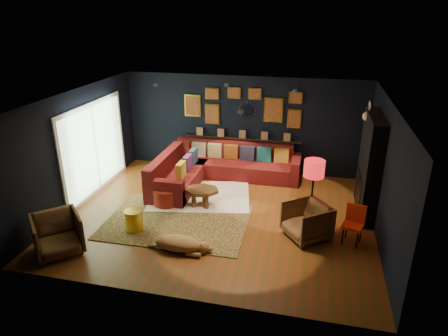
% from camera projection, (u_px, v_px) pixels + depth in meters
% --- Properties ---
extents(floor, '(6.50, 6.50, 0.00)m').
position_uv_depth(floor, '(219.00, 215.00, 8.76)').
color(floor, brown).
rests_on(floor, ground).
extents(room_walls, '(6.50, 6.50, 6.50)m').
position_uv_depth(room_walls, '(219.00, 147.00, 8.16)').
color(room_walls, black).
rests_on(room_walls, ground).
extents(sectional, '(3.41, 2.69, 0.86)m').
position_uv_depth(sectional, '(213.00, 169.00, 10.40)').
color(sectional, maroon).
rests_on(sectional, ground).
extents(ledge, '(3.20, 0.12, 0.04)m').
position_uv_depth(ledge, '(242.00, 139.00, 10.84)').
color(ledge, black).
rests_on(ledge, room_walls).
extents(gallery_wall, '(3.15, 0.04, 1.02)m').
position_uv_depth(gallery_wall, '(243.00, 106.00, 10.54)').
color(gallery_wall, yellow).
rests_on(gallery_wall, room_walls).
extents(sunburst_mirror, '(0.47, 0.16, 0.47)m').
position_uv_depth(sunburst_mirror, '(247.00, 110.00, 10.56)').
color(sunburst_mirror, silver).
rests_on(sunburst_mirror, room_walls).
extents(fireplace, '(0.31, 1.60, 2.20)m').
position_uv_depth(fireplace, '(369.00, 169.00, 8.54)').
color(fireplace, black).
rests_on(fireplace, ground).
extents(deer_head, '(0.50, 0.28, 0.45)m').
position_uv_depth(deer_head, '(375.00, 117.00, 8.59)').
color(deer_head, white).
rests_on(deer_head, fireplace).
extents(sliding_door, '(0.06, 2.80, 2.20)m').
position_uv_depth(sliding_door, '(95.00, 148.00, 9.57)').
color(sliding_door, white).
rests_on(sliding_door, ground).
extents(ceiling_spots, '(3.30, 2.50, 0.06)m').
position_uv_depth(ceiling_spots, '(227.00, 92.00, 8.52)').
color(ceiling_spots, black).
rests_on(ceiling_spots, room_walls).
extents(shag_rug, '(2.63, 2.12, 0.03)m').
position_uv_depth(shag_rug, '(200.00, 196.00, 9.61)').
color(shag_rug, white).
rests_on(shag_rug, ground).
extents(leopard_rug, '(3.02, 2.18, 0.02)m').
position_uv_depth(leopard_rug, '(177.00, 221.00, 8.50)').
color(leopard_rug, tan).
rests_on(leopard_rug, ground).
extents(coffee_table, '(0.88, 0.72, 0.40)m').
position_uv_depth(coffee_table, '(202.00, 192.00, 9.05)').
color(coffee_table, brown).
rests_on(coffee_table, shag_rug).
extents(pouf, '(0.57, 0.57, 0.37)m').
position_uv_depth(pouf, '(166.00, 196.00, 9.14)').
color(pouf, maroon).
rests_on(pouf, shag_rug).
extents(armchair_left, '(1.11, 1.11, 0.83)m').
position_uv_depth(armchair_left, '(57.00, 233.00, 7.30)').
color(armchair_left, '#A96F3B').
rests_on(armchair_left, ground).
extents(armchair_right, '(1.04, 1.05, 0.79)m').
position_uv_depth(armchair_right, '(307.00, 219.00, 7.80)').
color(armchair_right, '#A96F3B').
rests_on(armchair_right, ground).
extents(gold_stool, '(0.36, 0.36, 0.45)m').
position_uv_depth(gold_stool, '(134.00, 220.00, 8.10)').
color(gold_stool, yellow).
rests_on(gold_stool, ground).
extents(orange_chair, '(0.46, 0.46, 0.78)m').
position_uv_depth(orange_chair, '(354.00, 221.00, 7.61)').
color(orange_chair, black).
rests_on(orange_chair, ground).
extents(floor_lamp, '(0.41, 0.41, 1.48)m').
position_uv_depth(floor_lamp, '(314.00, 172.00, 7.85)').
color(floor_lamp, black).
rests_on(floor_lamp, ground).
extents(dog, '(1.26, 0.63, 0.40)m').
position_uv_depth(dog, '(178.00, 241.00, 7.41)').
color(dog, '#A16D40').
rests_on(dog, leopard_rug).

